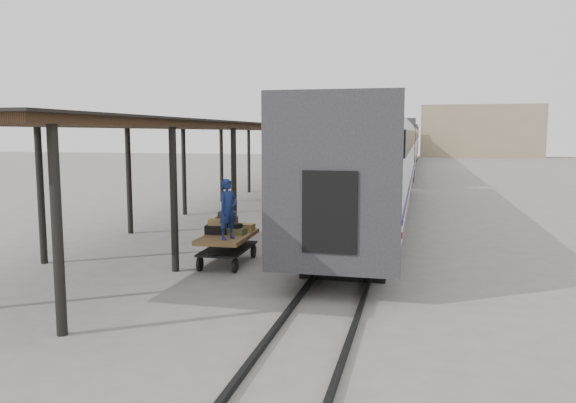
% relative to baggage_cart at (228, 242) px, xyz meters
% --- Properties ---
extents(ground, '(160.00, 160.00, 0.00)m').
position_rel_baggage_cart_xyz_m(ground, '(0.24, 0.87, -0.65)').
color(ground, slate).
rests_on(ground, ground).
extents(train, '(3.45, 76.01, 4.01)m').
position_rel_baggage_cart_xyz_m(train, '(3.43, 34.66, 2.04)').
color(train, silver).
rests_on(train, ground).
extents(canopy, '(4.90, 64.30, 4.15)m').
position_rel_baggage_cart_xyz_m(canopy, '(-3.16, 24.87, 3.36)').
color(canopy, '#422B19').
rests_on(canopy, ground).
extents(rails, '(1.54, 150.00, 0.12)m').
position_rel_baggage_cart_xyz_m(rails, '(3.44, 34.87, -0.59)').
color(rails, black).
rests_on(rails, ground).
extents(building_far, '(18.00, 10.00, 8.00)m').
position_rel_baggage_cart_xyz_m(building_far, '(14.24, 78.87, 3.35)').
color(building_far, tan).
rests_on(building_far, ground).
extents(building_left, '(12.00, 8.00, 6.00)m').
position_rel_baggage_cart_xyz_m(building_left, '(-9.76, 82.87, 2.35)').
color(building_left, tan).
rests_on(building_left, ground).
extents(baggage_cart, '(1.32, 2.44, 0.86)m').
position_rel_baggage_cart_xyz_m(baggage_cart, '(0.00, 0.00, 0.00)').
color(baggage_cart, brown).
rests_on(baggage_cart, ground).
extents(suitcase_stack, '(1.23, 1.09, 0.60)m').
position_rel_baggage_cart_xyz_m(suitcase_stack, '(-0.11, 0.33, 0.42)').
color(suitcase_stack, '#37373A').
rests_on(suitcase_stack, baggage_cart).
extents(luggage_tug, '(0.98, 1.47, 1.24)m').
position_rel_baggage_cart_xyz_m(luggage_tug, '(-0.91, 21.64, -0.08)').
color(luggage_tug, maroon).
rests_on(luggage_tug, ground).
extents(porter, '(0.63, 0.72, 1.65)m').
position_rel_baggage_cart_xyz_m(porter, '(0.25, -0.65, 1.04)').
color(porter, navy).
rests_on(porter, baggage_cart).
extents(pedestrian, '(1.19, 0.88, 1.87)m').
position_rel_baggage_cart_xyz_m(pedestrian, '(-2.62, 14.72, 0.29)').
color(pedestrian, black).
rests_on(pedestrian, ground).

